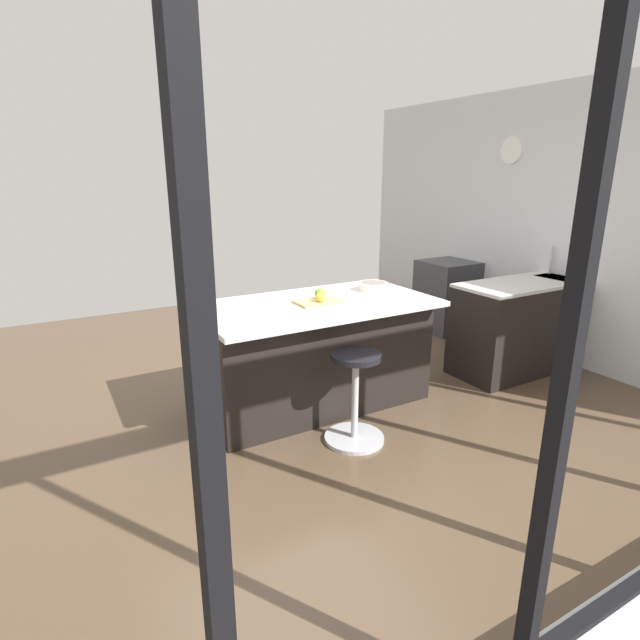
{
  "coord_description": "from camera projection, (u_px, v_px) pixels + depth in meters",
  "views": [
    {
      "loc": [
        1.8,
        3.51,
        1.9
      ],
      "look_at": [
        -0.08,
        0.21,
        0.77
      ],
      "focal_mm": 27.95,
      "sensor_mm": 36.0,
      "label": 1
    }
  ],
  "objects": [
    {
      "name": "stool_by_window",
      "position": [
        355.0,
        400.0,
        3.58
      ],
      "size": [
        0.44,
        0.44,
        0.68
      ],
      "color": "#B7B7BC",
      "rests_on": "ground_plane"
    },
    {
      "name": "apple_green",
      "position": [
        320.0,
        293.0,
        3.98
      ],
      "size": [
        0.09,
        0.09,
        0.09
      ],
      "primitive_type": "sphere",
      "color": "#609E2D",
      "rests_on": "cutting_board"
    },
    {
      "name": "cutting_board",
      "position": [
        318.0,
        302.0,
        3.95
      ],
      "size": [
        0.36,
        0.24,
        0.02
      ],
      "primitive_type": "cube",
      "color": "tan",
      "rests_on": "kitchen_island"
    },
    {
      "name": "ground_plane",
      "position": [
        300.0,
        400.0,
        4.32
      ],
      "size": [
        7.46,
        7.46,
        0.0
      ],
      "primitive_type": "plane",
      "color": "brown"
    },
    {
      "name": "apple_yellow",
      "position": [
        320.0,
        297.0,
        3.89
      ],
      "size": [
        0.07,
        0.07,
        0.07
      ],
      "primitive_type": "sphere",
      "color": "gold",
      "rests_on": "cutting_board"
    },
    {
      "name": "oven_range",
      "position": [
        447.0,
        296.0,
        6.15
      ],
      "size": [
        0.6,
        0.61,
        0.86
      ],
      "color": "#38383D",
      "rests_on": "ground_plane"
    },
    {
      "name": "kitchen_island",
      "position": [
        314.0,
        353.0,
        4.14
      ],
      "size": [
        1.89,
        1.02,
        0.9
      ],
      "color": "black",
      "rests_on": "ground_plane"
    },
    {
      "name": "fruit_bowl",
      "position": [
        373.0,
        286.0,
        4.36
      ],
      "size": [
        0.26,
        0.26,
        0.07
      ],
      "color": "silver",
      "rests_on": "kitchen_island"
    },
    {
      "name": "sink_cabinet",
      "position": [
        541.0,
        321.0,
        5.03
      ],
      "size": [
        1.98,
        0.6,
        1.17
      ],
      "color": "black",
      "rests_on": "ground_plane"
    },
    {
      "name": "interior_partition_left",
      "position": [
        538.0,
        223.0,
        5.29
      ],
      "size": [
        0.15,
        5.42,
        2.75
      ],
      "color": "silver",
      "rests_on": "ground_plane"
    }
  ]
}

